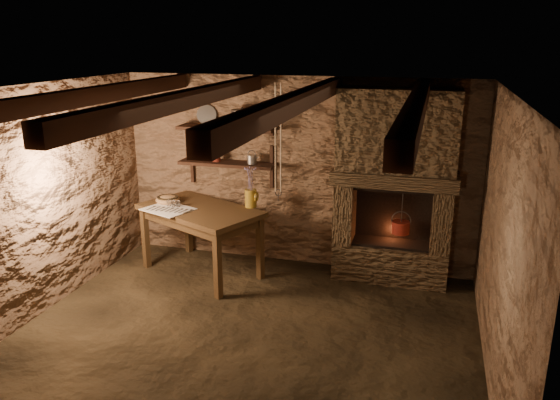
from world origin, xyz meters
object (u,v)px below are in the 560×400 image
(wooden_bowl, at_px, (168,200))
(red_pot, at_px, (401,227))
(iron_stockpot, at_px, (242,119))
(stoneware_jug, at_px, (251,190))
(work_table, at_px, (201,238))

(wooden_bowl, bearing_deg, red_pot, 5.82)
(iron_stockpot, distance_m, red_pot, 2.31)
(wooden_bowl, bearing_deg, stoneware_jug, 5.95)
(work_table, xyz_separation_m, red_pot, (2.38, 0.40, 0.25))
(work_table, height_order, wooden_bowl, wooden_bowl)
(work_table, xyz_separation_m, stoneware_jug, (0.58, 0.22, 0.61))
(work_table, height_order, red_pot, red_pot)
(red_pot, bearing_deg, iron_stockpot, 176.56)
(red_pot, bearing_deg, work_table, -170.46)
(work_table, relative_size, red_pot, 3.16)
(stoneware_jug, height_order, wooden_bowl, stoneware_jug)
(stoneware_jug, bearing_deg, work_table, -179.41)
(stoneware_jug, bearing_deg, wooden_bowl, 165.91)
(stoneware_jug, distance_m, wooden_bowl, 1.09)
(work_table, xyz_separation_m, wooden_bowl, (-0.48, 0.11, 0.43))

